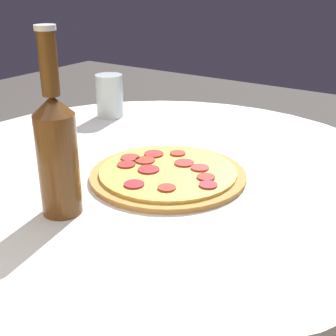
# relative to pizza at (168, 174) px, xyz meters

# --- Properties ---
(table) EXTENTS (1.06, 1.06, 0.77)m
(table) POSITION_rel_pizza_xyz_m (0.05, -0.04, -0.18)
(table) COLOR silver
(table) RESTS_ON ground_plane
(pizza) EXTENTS (0.31, 0.31, 0.02)m
(pizza) POSITION_rel_pizza_xyz_m (0.00, 0.00, 0.00)
(pizza) COLOR #B77F3D
(pizza) RESTS_ON table
(beer_bottle) EXTENTS (0.07, 0.07, 0.31)m
(beer_bottle) POSITION_rel_pizza_xyz_m (0.07, 0.22, 0.11)
(beer_bottle) COLOR #563314
(beer_bottle) RESTS_ON table
(drinking_glass) EXTENTS (0.07, 0.07, 0.12)m
(drinking_glass) POSITION_rel_pizza_xyz_m (0.37, -0.26, 0.05)
(drinking_glass) COLOR silver
(drinking_glass) RESTS_ON table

